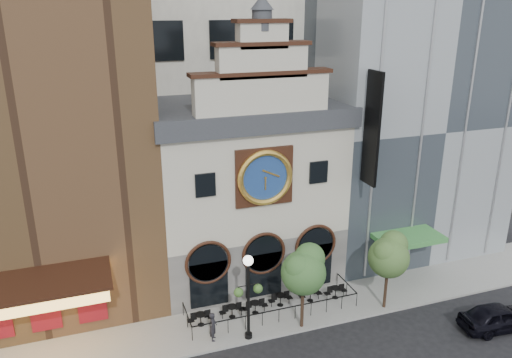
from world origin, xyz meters
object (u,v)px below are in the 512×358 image
object	(u,v)px
bistro_3	(280,299)
tree_left	(304,269)
bistro_5	(336,292)
car_right	(499,317)
bistro_1	(232,310)
bistro_4	(310,295)
bistro_0	(201,318)
bistro_2	(255,307)
tree_right	(389,254)
pedestrian	(213,326)
lamppost	(248,288)

from	to	relation	value
bistro_3	tree_left	bearing A→B (deg)	-79.71
bistro_5	car_right	bearing A→B (deg)	-37.64
bistro_1	bistro_4	distance (m)	5.28
bistro_3	tree_left	world-z (taller)	tree_left
bistro_0	bistro_1	world-z (taller)	same
car_right	bistro_2	bearing A→B (deg)	70.33
bistro_2	tree_right	world-z (taller)	tree_right
bistro_2	pedestrian	size ratio (longest dim) A/B	0.90
bistro_2	bistro_1	bearing A→B (deg)	176.97
lamppost	tree_left	distance (m)	3.42
bistro_0	car_right	xyz separation A→B (m)	(16.63, -5.92, 0.19)
lamppost	bistro_4	bearing A→B (deg)	23.45
bistro_5	bistro_0	bearing A→B (deg)	179.94
pedestrian	bistro_5	bearing A→B (deg)	-62.44
bistro_2	bistro_3	xyz separation A→B (m)	(1.79, 0.28, 0.00)
lamppost	tree_right	xyz separation A→B (m)	(9.14, 0.16, 0.44)
pedestrian	bistro_4	bearing A→B (deg)	-58.22
pedestrian	tree_left	world-z (taller)	tree_left
bistro_3	bistro_0	bearing A→B (deg)	-175.97
pedestrian	lamppost	size ratio (longest dim) A/B	0.33
bistro_0	bistro_5	bearing A→B (deg)	-0.06
tree_left	lamppost	bearing A→B (deg)	-179.43
car_right	bistro_1	bearing A→B (deg)	72.28
bistro_3	bistro_4	size ratio (longest dim) A/B	1.00
tree_right	bistro_1	bearing A→B (deg)	167.63
bistro_2	tree_right	xyz separation A→B (m)	(7.98, -2.00, 3.23)
bistro_3	tree_right	distance (m)	7.35
bistro_4	car_right	distance (m)	11.19
bistro_1	bistro_4	bearing A→B (deg)	0.52
lamppost	tree_left	bearing A→B (deg)	-0.71
car_right	lamppost	size ratio (longest dim) A/B	0.90
bistro_3	pedestrian	world-z (taller)	pedestrian
bistro_0	bistro_4	size ratio (longest dim) A/B	1.00
bistro_4	tree_right	world-z (taller)	tree_right
bistro_4	bistro_3	bearing A→B (deg)	175.60
bistro_2	bistro_3	distance (m)	1.81
bistro_3	tree_right	bearing A→B (deg)	-20.17
lamppost	bistro_5	bearing A→B (deg)	15.91
bistro_1	bistro_5	size ratio (longest dim) A/B	1.00
bistro_4	tree_left	xyz separation A→B (m)	(-1.58, -2.25, 3.35)
bistro_1	bistro_4	world-z (taller)	same
pedestrian	tree_left	distance (m)	6.10
bistro_0	bistro_3	bearing A→B (deg)	4.03
tree_right	bistro_5	bearing A→B (deg)	142.67
car_right	lamppost	xyz separation A→B (m)	(-14.32, 3.85, 2.60)
bistro_0	bistro_4	bearing A→B (deg)	1.69
bistro_3	car_right	size ratio (longest dim) A/B	0.33
bistro_1	tree_right	xyz separation A→B (m)	(9.46, -2.07, 3.23)
car_right	pedestrian	distance (m)	16.84
bistro_0	bistro_5	xyz separation A→B (m)	(8.97, -0.01, 0.00)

